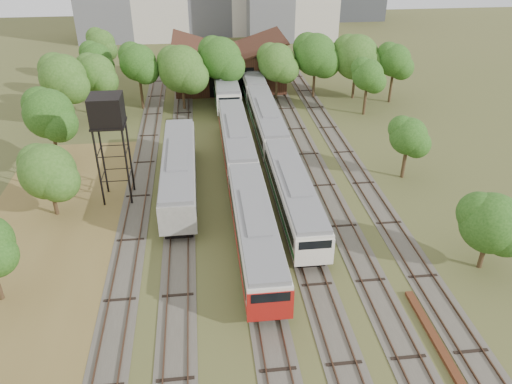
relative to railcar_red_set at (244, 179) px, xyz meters
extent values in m
cube|color=brown|center=(-16.00, -15.73, -1.94)|extent=(14.00, 60.00, 0.04)
cube|color=#4C473D|center=(-10.00, 1.27, -1.93)|extent=(2.60, 80.00, 0.06)
cube|color=#472D1E|center=(-10.72, 1.27, -1.84)|extent=(0.08, 80.00, 0.14)
cube|color=#472D1E|center=(-9.28, 1.27, -1.84)|extent=(0.08, 80.00, 0.14)
cube|color=#4C473D|center=(-6.00, 1.27, -1.93)|extent=(2.60, 80.00, 0.06)
cube|color=#472D1E|center=(-6.72, 1.27, -1.84)|extent=(0.08, 80.00, 0.14)
cube|color=#472D1E|center=(-5.28, 1.27, -1.84)|extent=(0.08, 80.00, 0.14)
cube|color=#4C473D|center=(0.00, 1.27, -1.93)|extent=(2.60, 80.00, 0.06)
cube|color=#472D1E|center=(-0.72, 1.27, -1.84)|extent=(0.08, 80.00, 0.14)
cube|color=#472D1E|center=(0.72, 1.27, -1.84)|extent=(0.08, 80.00, 0.14)
cube|color=#4C473D|center=(4.00, 1.27, -1.93)|extent=(2.60, 80.00, 0.06)
cube|color=#472D1E|center=(3.28, 1.27, -1.84)|extent=(0.08, 80.00, 0.14)
cube|color=#472D1E|center=(4.72, 1.27, -1.84)|extent=(0.08, 80.00, 0.14)
cube|color=#4C473D|center=(8.00, 1.27, -1.93)|extent=(2.60, 80.00, 0.06)
cube|color=#472D1E|center=(7.28, 1.27, -1.84)|extent=(0.08, 80.00, 0.14)
cube|color=#472D1E|center=(8.72, 1.27, -1.84)|extent=(0.08, 80.00, 0.14)
cube|color=#4C473D|center=(12.00, 1.27, -1.93)|extent=(2.60, 80.00, 0.06)
cube|color=#472D1E|center=(11.28, 1.27, -1.84)|extent=(0.08, 80.00, 0.14)
cube|color=#472D1E|center=(12.72, 1.27, -1.84)|extent=(0.08, 80.00, 0.14)
cube|color=black|center=(0.00, -8.69, -1.56)|extent=(2.23, 15.64, 0.81)
cube|color=silver|center=(0.00, -8.69, 0.12)|extent=(2.94, 17.00, 2.54)
cube|color=black|center=(0.00, -8.69, 0.42)|extent=(3.00, 15.64, 0.86)
cube|color=slate|center=(0.00, -8.69, 1.57)|extent=(2.71, 16.66, 0.37)
cube|color=maroon|center=(0.00, -8.69, -0.59)|extent=(3.00, 16.66, 0.46)
cube|color=maroon|center=(0.00, -17.14, -0.01)|extent=(2.98, 0.25, 2.28)
cube|color=black|center=(0.00, 8.81, -1.56)|extent=(2.23, 15.64, 0.81)
cube|color=silver|center=(0.00, 8.81, 0.12)|extent=(2.94, 17.00, 2.54)
cube|color=black|center=(0.00, 8.81, 0.42)|extent=(3.00, 15.64, 0.86)
cube|color=slate|center=(0.00, 8.81, 1.57)|extent=(2.71, 16.66, 0.37)
cube|color=maroon|center=(0.00, 8.81, -0.59)|extent=(3.00, 16.66, 0.46)
cube|color=black|center=(4.00, -3.45, -1.57)|extent=(2.18, 15.64, 0.79)
cube|color=silver|center=(4.00, -3.45, 0.07)|extent=(2.88, 17.00, 2.48)
cube|color=black|center=(4.00, -3.45, 0.37)|extent=(2.94, 15.64, 0.84)
cube|color=slate|center=(4.00, -3.45, 1.49)|extent=(2.65, 16.66, 0.36)
cube|color=#175F26|center=(4.00, -3.45, -0.62)|extent=(2.94, 16.66, 0.45)
cube|color=silver|center=(4.00, -11.90, -0.05)|extent=(2.92, 0.25, 2.23)
cube|color=black|center=(4.00, 14.05, -1.57)|extent=(2.18, 15.64, 0.79)
cube|color=silver|center=(4.00, 14.05, 0.07)|extent=(2.88, 17.00, 2.48)
cube|color=black|center=(4.00, 14.05, 0.37)|extent=(2.94, 15.64, 0.84)
cube|color=slate|center=(4.00, 14.05, 1.49)|extent=(2.65, 16.66, 0.36)
cube|color=#175F26|center=(4.00, 14.05, -0.62)|extent=(2.94, 16.66, 0.45)
cube|color=black|center=(4.00, 31.55, -1.57)|extent=(2.18, 15.64, 0.79)
cube|color=silver|center=(4.00, 31.55, 0.07)|extent=(2.88, 17.00, 2.48)
cube|color=black|center=(4.00, 31.55, 0.37)|extent=(2.94, 15.64, 0.84)
cube|color=slate|center=(4.00, 31.55, 1.49)|extent=(2.65, 16.66, 0.36)
cube|color=#175F26|center=(4.00, 31.55, -0.62)|extent=(2.94, 16.66, 0.45)
cube|color=black|center=(0.00, 27.31, -1.53)|extent=(2.37, 14.72, 0.86)
cube|color=silver|center=(0.00, 27.31, 0.24)|extent=(3.12, 16.00, 2.69)
cube|color=black|center=(0.00, 27.31, 0.57)|extent=(3.18, 14.72, 0.92)
cube|color=slate|center=(0.00, 27.31, 1.78)|extent=(2.87, 15.68, 0.39)
cube|color=#175F26|center=(0.00, 27.31, -0.51)|extent=(3.18, 15.68, 0.48)
cube|color=silver|center=(0.00, 19.36, 0.11)|extent=(3.16, 0.25, 2.42)
cube|color=black|center=(-6.00, 2.01, -1.54)|extent=(2.32, 16.56, 0.84)
cube|color=gray|center=(-6.00, 2.01, 0.20)|extent=(3.06, 18.00, 2.64)
cube|color=black|center=(-6.00, 2.01, 0.52)|extent=(3.12, 16.56, 0.90)
cube|color=slate|center=(-6.00, 2.01, 1.71)|extent=(2.82, 17.64, 0.38)
cylinder|color=black|center=(-12.91, 0.03, 1.70)|extent=(0.18, 0.18, 7.32)
cylinder|color=black|center=(-10.44, 0.03, 1.70)|extent=(0.18, 0.18, 7.32)
cylinder|color=black|center=(-12.91, 2.50, 1.70)|extent=(0.18, 0.18, 7.32)
cylinder|color=black|center=(-10.44, 2.50, 1.70)|extent=(0.18, 0.18, 7.32)
cube|color=black|center=(-11.68, 1.26, 5.45)|extent=(2.88, 2.88, 0.20)
cube|color=black|center=(-11.68, 1.26, 6.79)|extent=(2.74, 2.74, 2.47)
cube|color=#5A2F19|center=(10.20, -19.17, -1.83)|extent=(0.52, 8.36, 0.27)
cube|color=#3C2116|center=(1.00, 34.27, 0.79)|extent=(16.00, 11.00, 5.50)
cube|color=#3C2116|center=(-3.00, 34.27, 4.14)|extent=(8.45, 11.55, 2.96)
cube|color=#3C2116|center=(5.00, 34.27, 4.14)|extent=(8.45, 11.55, 2.96)
cube|color=black|center=(1.00, 28.82, 0.24)|extent=(6.40, 0.15, 4.12)
cylinder|color=#382616|center=(-16.90, -1.09, -0.29)|extent=(0.36, 0.36, 3.35)
sphere|color=#1B4512|center=(-16.90, -1.09, 2.30)|extent=(4.79, 4.79, 4.79)
cylinder|color=#382616|center=(-18.82, 8.85, 0.33)|extent=(0.36, 0.36, 4.58)
sphere|color=#1B4512|center=(-18.82, 8.85, 3.87)|extent=(5.01, 5.01, 5.01)
cylinder|color=#382616|center=(-19.76, 20.14, 0.48)|extent=(0.36, 0.36, 4.88)
sphere|color=#1B4512|center=(-19.76, 20.14, 4.25)|extent=(5.52, 5.52, 5.52)
cylinder|color=#382616|center=(-17.38, 29.38, 0.38)|extent=(0.36, 0.36, 4.68)
sphere|color=#1B4512|center=(-17.38, 29.38, 4.00)|extent=(4.27, 4.27, 4.27)
cylinder|color=#382616|center=(-17.99, 38.01, 0.41)|extent=(0.36, 0.36, 4.74)
sphere|color=#1B4512|center=(-17.99, 38.01, 4.07)|extent=(4.22, 4.22, 4.22)
cylinder|color=#382616|center=(-16.58, 23.65, 0.21)|extent=(0.36, 0.36, 4.35)
sphere|color=#1B4512|center=(-16.58, 23.65, 3.58)|extent=(4.93, 4.93, 4.93)
cylinder|color=#382616|center=(-11.41, 25.62, 0.51)|extent=(0.36, 0.36, 4.94)
sphere|color=#1B4512|center=(-11.41, 25.62, 4.32)|extent=(4.78, 4.78, 4.78)
cylinder|color=#382616|center=(-5.80, 24.76, 0.19)|extent=(0.36, 0.36, 4.30)
sphere|color=#1B4512|center=(-5.80, 24.76, 3.51)|extent=(6.12, 6.12, 6.12)
cylinder|color=#382616|center=(-0.61, 26.10, 0.53)|extent=(0.36, 0.36, 4.99)
sphere|color=#1B4512|center=(-0.61, 26.10, 4.38)|extent=(5.63, 5.63, 5.63)
cylinder|color=#382616|center=(7.24, 27.41, 0.09)|extent=(0.36, 0.36, 4.10)
sphere|color=#1B4512|center=(7.24, 27.41, 3.26)|extent=(5.23, 5.23, 5.23)
cylinder|color=#382616|center=(12.64, 27.43, 0.45)|extent=(0.36, 0.36, 4.82)
sphere|color=#1B4512|center=(12.64, 27.43, 4.17)|extent=(5.83, 5.83, 5.83)
cylinder|color=#382616|center=(18.23, 26.47, 0.34)|extent=(0.36, 0.36, 4.60)
sphere|color=#1B4512|center=(18.23, 26.47, 3.90)|extent=(6.18, 6.18, 6.18)
cylinder|color=#382616|center=(22.87, 24.24, 0.34)|extent=(0.36, 0.36, 4.61)
sphere|color=#1B4512|center=(22.87, 24.24, 3.90)|extent=(4.40, 4.40, 4.40)
cylinder|color=#382616|center=(16.73, -12.65, -0.40)|extent=(0.36, 0.36, 3.13)
sphere|color=#1B4512|center=(16.73, -12.65, 2.02)|extent=(4.49, 4.49, 4.49)
cylinder|color=#382616|center=(16.29, 2.14, -0.20)|extent=(0.36, 0.36, 3.53)
sphere|color=#1B4512|center=(16.29, 2.14, 2.53)|extent=(3.66, 3.66, 3.66)
cylinder|color=#382616|center=(17.82, 19.93, 0.12)|extent=(0.36, 0.36, 4.17)
sphere|color=#1B4512|center=(17.82, 19.93, 3.35)|extent=(3.99, 3.99, 3.99)
camera|label=1|loc=(-3.66, -40.63, 21.75)|focal=35.00mm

